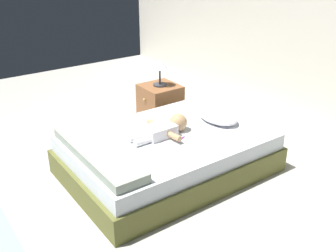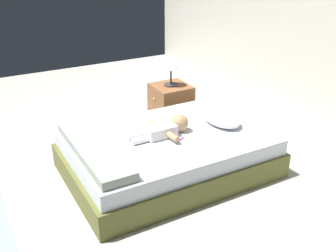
# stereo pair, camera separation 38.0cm
# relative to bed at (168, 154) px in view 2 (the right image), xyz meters

# --- Properties ---
(ground_plane) EXTENTS (8.00, 8.00, 0.00)m
(ground_plane) POSITION_rel_bed_xyz_m (-0.10, -0.71, -0.20)
(ground_plane) COLOR #AFADA3
(bed) EXTENTS (1.37, 1.97, 0.40)m
(bed) POSITION_rel_bed_xyz_m (0.00, 0.00, 0.00)
(bed) COLOR brown
(bed) RESTS_ON ground_plane
(pillow) EXTENTS (0.50, 0.32, 0.11)m
(pillow) POSITION_rel_bed_xyz_m (0.02, 0.62, 0.26)
(pillow) COLOR silver
(pillow) RESTS_ON bed
(baby) EXTENTS (0.51, 0.63, 0.18)m
(baby) POSITION_rel_bed_xyz_m (-0.03, -0.01, 0.27)
(baby) COLOR white
(baby) RESTS_ON bed
(toothbrush) EXTENTS (0.07, 0.12, 0.02)m
(toothbrush) POSITION_rel_bed_xyz_m (0.15, 0.06, 0.21)
(toothbrush) COLOR #A6309E
(toothbrush) RESTS_ON bed
(nightstand) EXTENTS (0.45, 0.48, 0.49)m
(nightstand) POSITION_rel_bed_xyz_m (-1.07, 0.65, 0.05)
(nightstand) COLOR brown
(nightstand) RESTS_ON ground_plane
(lamp) EXTENTS (0.20, 0.20, 0.34)m
(lamp) POSITION_rel_bed_xyz_m (-1.07, 0.65, 0.54)
(lamp) COLOR #333338
(lamp) RESTS_ON nightstand
(blanket) EXTENTS (1.23, 0.31, 0.08)m
(blanket) POSITION_rel_bed_xyz_m (0.00, -0.76, 0.25)
(blanket) COLOR #96A18F
(blanket) RESTS_ON bed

